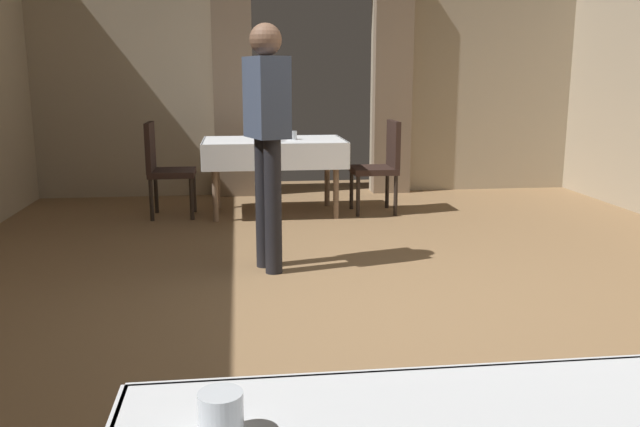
% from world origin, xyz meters
% --- Properties ---
extents(ground, '(10.08, 10.08, 0.00)m').
position_xyz_m(ground, '(0.00, 0.00, 0.00)').
color(ground, olive).
extents(wall_back, '(6.40, 0.27, 3.00)m').
position_xyz_m(wall_back, '(0.00, 4.18, 1.52)').
color(wall_back, tan).
rests_on(wall_back, ground).
extents(dining_table_mid, '(1.40, 0.88, 0.75)m').
position_xyz_m(dining_table_mid, '(-0.53, 3.00, 0.66)').
color(dining_table_mid, '#7A604C').
rests_on(dining_table_mid, ground).
extents(chair_mid_right, '(0.44, 0.44, 0.93)m').
position_xyz_m(chair_mid_right, '(0.56, 2.93, 0.52)').
color(chair_mid_right, black).
rests_on(chair_mid_right, ground).
extents(chair_mid_left, '(0.44, 0.44, 0.93)m').
position_xyz_m(chair_mid_left, '(-1.61, 2.98, 0.52)').
color(chair_mid_left, black).
rests_on(chair_mid_left, ground).
extents(glass_near_a, '(0.08, 0.08, 0.08)m').
position_xyz_m(glass_near_a, '(-0.92, -2.48, 0.79)').
color(glass_near_a, silver).
rests_on(glass_near_a, dining_table_near).
extents(flower_vase_mid, '(0.07, 0.07, 0.19)m').
position_xyz_m(flower_vase_mid, '(-0.57, 2.80, 0.85)').
color(flower_vase_mid, silver).
rests_on(flower_vase_mid, dining_table_mid).
extents(glass_mid_b, '(0.07, 0.07, 0.11)m').
position_xyz_m(glass_mid_b, '(-0.59, 3.24, 0.80)').
color(glass_mid_b, silver).
rests_on(glass_mid_b, dining_table_mid).
extents(glass_mid_c, '(0.08, 0.08, 0.08)m').
position_xyz_m(glass_mid_c, '(-0.34, 2.97, 0.79)').
color(glass_mid_c, silver).
rests_on(glass_mid_c, dining_table_mid).
extents(person_waiter_by_doorway, '(0.32, 0.41, 1.72)m').
position_xyz_m(person_waiter_by_doorway, '(-0.68, 1.03, 1.02)').
color(person_waiter_by_doorway, black).
rests_on(person_waiter_by_doorway, ground).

